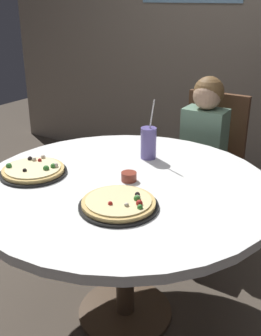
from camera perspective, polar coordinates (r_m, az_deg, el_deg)
The scene contains 8 objects.
ground_plane at distance 2.22m, azimuth -0.75°, elevation -19.76°, with size 8.00×8.00×0.00m, color #4C4238.
dining_table at distance 1.84m, azimuth -0.86°, elevation -4.43°, with size 1.32×1.32×0.75m.
chair_wooden at distance 2.70m, azimuth 10.98°, elevation 1.30°, with size 0.41×0.41×0.95m.
diner_child at distance 2.56m, azimuth 9.38°, elevation -0.94°, with size 0.26×0.41×1.08m.
pizza_veggie at distance 1.58m, azimuth -1.63°, elevation -5.08°, with size 0.32×0.32×0.05m.
pizza_cheese at distance 1.93m, azimuth -13.53°, elevation -0.34°, with size 0.31×0.31×0.05m.
soda_cup at distance 2.04m, azimuth 2.56°, elevation 3.57°, with size 0.08×0.08×0.31m.
sauce_bowl at distance 1.81m, azimuth -0.23°, elevation -1.22°, with size 0.07×0.07×0.04m, color brown.
Camera 1 is at (0.92, -1.35, 1.51)m, focal length 43.13 mm.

